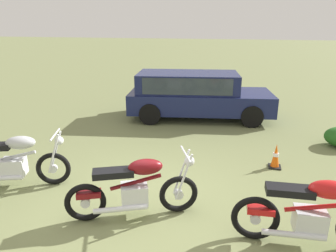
% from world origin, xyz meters
% --- Properties ---
extents(ground_plane, '(120.00, 120.00, 0.00)m').
position_xyz_m(ground_plane, '(0.00, 0.00, 0.00)').
color(ground_plane, olive).
extents(motorcycle_silver, '(1.96, 0.98, 1.02)m').
position_xyz_m(motorcycle_silver, '(-2.46, 0.05, 0.49)').
color(motorcycle_silver, black).
rests_on(motorcycle_silver, ground).
extents(motorcycle_maroon, '(1.90, 1.10, 1.02)m').
position_xyz_m(motorcycle_maroon, '(-0.00, -0.29, 0.48)').
color(motorcycle_maroon, black).
rests_on(motorcycle_maroon, ground).
extents(motorcycle_red, '(2.01, 0.64, 1.02)m').
position_xyz_m(motorcycle_red, '(2.48, -0.33, 0.49)').
color(motorcycle_red, black).
rests_on(motorcycle_red, ground).
extents(car_navy, '(4.60, 2.49, 1.43)m').
position_xyz_m(car_navy, '(-0.10, 5.27, 0.83)').
color(car_navy, '#161E4C').
rests_on(car_navy, ground).
extents(traffic_cone, '(0.25, 0.25, 0.52)m').
position_xyz_m(traffic_cone, '(2.20, 2.09, 0.24)').
color(traffic_cone, '#EA590F').
rests_on(traffic_cone, ground).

